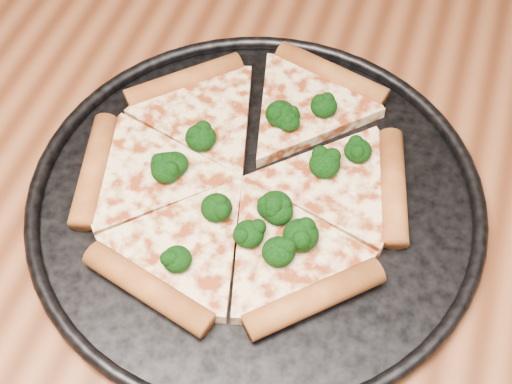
% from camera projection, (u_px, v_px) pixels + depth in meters
% --- Properties ---
extents(dining_table, '(1.20, 0.90, 0.75)m').
position_uv_depth(dining_table, '(239.00, 329.00, 0.69)').
color(dining_table, brown).
rests_on(dining_table, ground).
extents(pizza_pan, '(0.40, 0.40, 0.02)m').
position_uv_depth(pizza_pan, '(256.00, 197.00, 0.65)').
color(pizza_pan, black).
rests_on(pizza_pan, dining_table).
extents(pizza, '(0.31, 0.33, 0.02)m').
position_uv_depth(pizza, '(245.00, 175.00, 0.66)').
color(pizza, beige).
rests_on(pizza, pizza_pan).
extents(broccoli_florets, '(0.18, 0.22, 0.02)m').
position_uv_depth(broccoli_florets, '(257.00, 180.00, 0.64)').
color(broccoli_florets, black).
rests_on(broccoli_florets, pizza).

